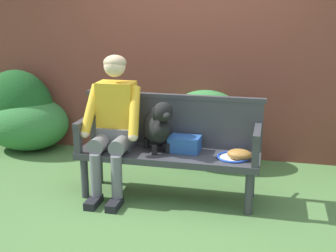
# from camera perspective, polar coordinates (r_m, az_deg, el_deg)

# --- Properties ---
(ground_plane) EXTENTS (40.00, 40.00, 0.00)m
(ground_plane) POSITION_cam_1_polar(r_m,az_deg,el_deg) (4.29, 0.00, -8.96)
(ground_plane) COLOR #4C753D
(brick_garden_fence) EXTENTS (8.00, 0.30, 2.41)m
(brick_garden_fence) POSITION_cam_1_polar(r_m,az_deg,el_deg) (5.29, 3.46, 9.30)
(brick_garden_fence) COLOR brown
(brick_garden_fence) RESTS_ON ground
(hedge_bush_mid_left) EXTENTS (0.92, 0.65, 0.98)m
(hedge_bush_mid_left) POSITION_cam_1_polar(r_m,az_deg,el_deg) (5.84, -18.51, 2.00)
(hedge_bush_mid_left) COLOR #194C1E
(hedge_bush_mid_left) RESTS_ON ground
(hedge_bush_mid_right) EXTENTS (0.96, 0.70, 0.84)m
(hedge_bush_mid_right) POSITION_cam_1_polar(r_m,az_deg,el_deg) (5.05, 4.82, -0.14)
(hedge_bush_mid_right) COLOR #337538
(hedge_bush_mid_right) RESTS_ON ground
(hedge_bush_far_right) EXTENTS (1.06, 0.84, 0.67)m
(hedge_bush_far_right) POSITION_cam_1_polar(r_m,az_deg,el_deg) (5.79, -17.52, 0.38)
(hedge_bush_far_right) COLOR #337538
(hedge_bush_far_right) RESTS_ON ground
(garden_bench) EXTENTS (1.67, 0.48, 0.44)m
(garden_bench) POSITION_cam_1_polar(r_m,az_deg,el_deg) (4.15, 0.00, -4.12)
(garden_bench) COLOR #38383D
(garden_bench) RESTS_ON ground
(bench_backrest) EXTENTS (1.71, 0.06, 0.50)m
(bench_backrest) POSITION_cam_1_polar(r_m,az_deg,el_deg) (4.25, 0.65, 0.81)
(bench_backrest) COLOR #38383D
(bench_backrest) RESTS_ON garden_bench
(bench_armrest_left_end) EXTENTS (0.06, 0.48, 0.28)m
(bench_armrest_left_end) POSITION_cam_1_polar(r_m,az_deg,el_deg) (4.24, -10.82, -0.29)
(bench_armrest_left_end) COLOR #38383D
(bench_armrest_left_end) RESTS_ON garden_bench
(bench_armrest_right_end) EXTENTS (0.06, 0.48, 0.28)m
(bench_armrest_right_end) POSITION_cam_1_polar(r_m,az_deg,el_deg) (3.89, 11.22, -1.77)
(bench_armrest_right_end) COLOR #38383D
(bench_armrest_right_end) RESTS_ON garden_bench
(person_seated) EXTENTS (0.56, 0.64, 1.31)m
(person_seated) POSITION_cam_1_polar(r_m,az_deg,el_deg) (4.18, -6.86, 0.71)
(person_seated) COLOR black
(person_seated) RESTS_ON ground
(dog_on_bench) EXTENTS (0.39, 0.46, 0.49)m
(dog_on_bench) POSITION_cam_1_polar(r_m,az_deg,el_deg) (4.07, -1.25, 0.01)
(dog_on_bench) COLOR black
(dog_on_bench) RESTS_ON garden_bench
(tennis_racket) EXTENTS (0.38, 0.58, 0.03)m
(tennis_racket) POSITION_cam_1_polar(r_m,az_deg,el_deg) (4.04, 8.44, -3.80)
(tennis_racket) COLOR blue
(tennis_racket) RESTS_ON garden_bench
(baseball_glove) EXTENTS (0.24, 0.20, 0.09)m
(baseball_glove) POSITION_cam_1_polar(r_m,az_deg,el_deg) (3.98, 9.08, -3.58)
(baseball_glove) COLOR #9E6B2D
(baseball_glove) RESTS_ON garden_bench
(sports_bag) EXTENTS (0.29, 0.22, 0.14)m
(sports_bag) POSITION_cam_1_polar(r_m,az_deg,el_deg) (4.14, 2.14, -2.29)
(sports_bag) COLOR #2856A3
(sports_bag) RESTS_ON garden_bench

